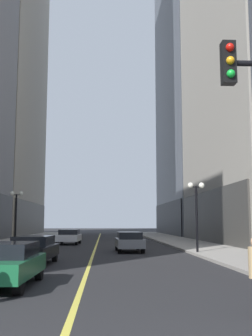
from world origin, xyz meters
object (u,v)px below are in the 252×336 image
car_white (69,236)px  street_lamp_left_far (16,206)px  street_lamp_right_mid (196,201)px  car_green (5,263)px  car_grey (129,241)px  car_black (33,249)px

car_white → street_lamp_left_far: 6.17m
car_white → street_lamp_right_mid: 15.22m
car_white → street_lamp_left_far: bearing=-134.3°
car_green → street_lamp_left_far: street_lamp_left_far is taller
car_green → car_grey: (4.72, 14.65, -0.00)m
car_grey → street_lamp_left_far: (-8.74, 5.73, 2.54)m
car_grey → car_white: bearing=116.3°
street_lamp_left_far → car_green: bearing=-78.8°
street_lamp_left_far → street_lamp_right_mid: (12.80, -8.07, 0.00)m
car_green → street_lamp_left_far: 20.93m
street_lamp_right_mid → car_green: bearing=-125.5°
car_green → car_black: same height
car_grey → street_lamp_left_far: size_ratio=0.95×
car_black → street_lamp_left_far: size_ratio=1.06×
car_grey → car_black: bearing=-121.4°
car_green → street_lamp_right_mid: bearing=54.5°
car_black → street_lamp_left_far: (-3.77, 13.86, 2.54)m
street_lamp_left_far → car_black: bearing=-74.8°
car_black → street_lamp_left_far: bearing=105.2°
car_green → street_lamp_right_mid: (8.78, 12.31, 2.54)m
car_black → car_white: bearing=89.5°
car_grey → car_white: (-4.82, 9.76, 0.00)m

